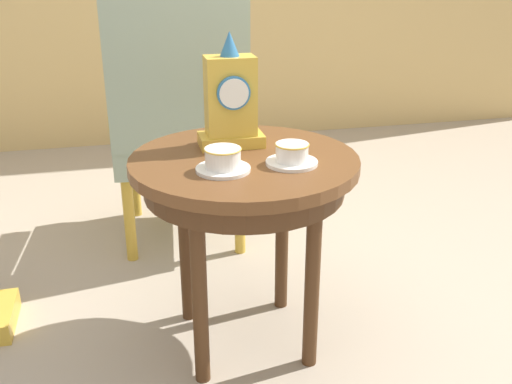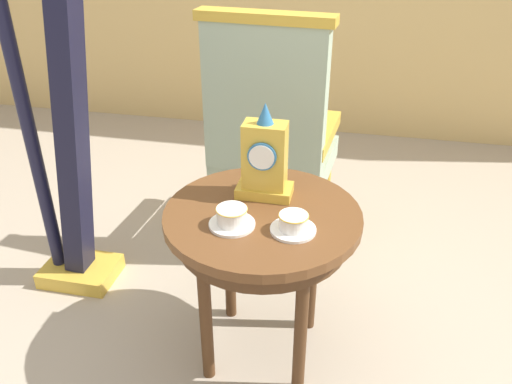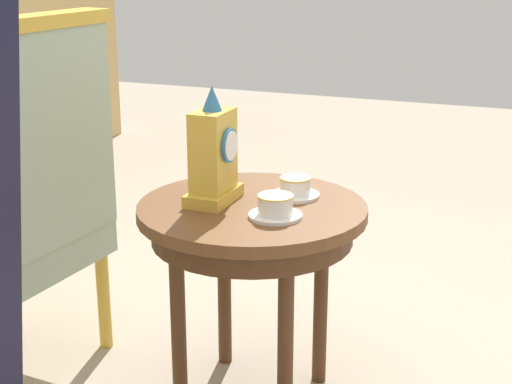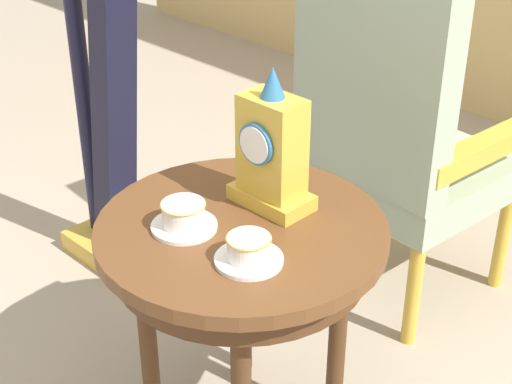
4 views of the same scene
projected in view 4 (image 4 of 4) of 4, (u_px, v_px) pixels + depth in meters
side_table at (242, 254)px, 1.76m from camera, size 0.66×0.66×0.62m
teacup_left at (184, 217)px, 1.70m from camera, size 0.15×0.15×0.06m
teacup_right at (249, 251)px, 1.58m from camera, size 0.14×0.14×0.06m
mantel_clock at (271, 152)px, 1.73m from camera, size 0.19×0.11×0.34m
armchair at (395, 126)px, 2.25m from camera, size 0.59×0.57×1.14m
harp at (102, 53)px, 2.35m from camera, size 0.40×0.24×1.83m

